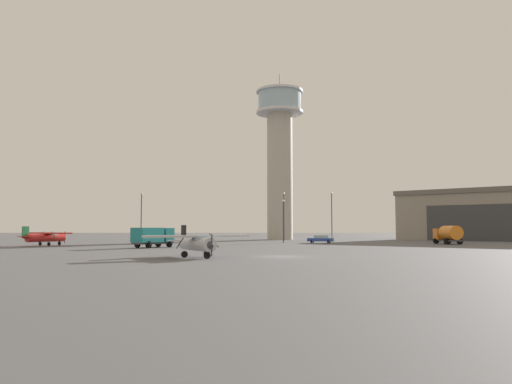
{
  "coord_description": "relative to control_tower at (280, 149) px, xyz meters",
  "views": [
    {
      "loc": [
        -1.26,
        -45.8,
        2.73
      ],
      "look_at": [
        -3.21,
        30.46,
        8.35
      ],
      "focal_mm": 33.88,
      "sensor_mm": 36.0,
      "label": 1
    }
  ],
  "objects": [
    {
      "name": "light_post_east",
      "position": [
        0.0,
        -24.5,
        -16.09
      ],
      "size": [
        0.44,
        0.44,
        7.69
      ],
      "color": "#38383D",
      "rests_on": "ground_plane"
    },
    {
      "name": "truck_box_teal",
      "position": [
        -18.41,
        -44.92,
        -19.16
      ],
      "size": [
        5.36,
        5.98,
        2.7
      ],
      "rotation": [
        0.0,
        0.0,
        0.93
      ],
      "color": "#38383D",
      "rests_on": "ground_plane"
    },
    {
      "name": "airplane_red",
      "position": [
        -36.12,
        -38.62,
        -19.38
      ],
      "size": [
        9.1,
        7.33,
        2.89
      ],
      "rotation": [
        0.0,
        0.0,
        1.03
      ],
      "color": "red",
      "rests_on": "ground_plane"
    },
    {
      "name": "ground_plane",
      "position": [
        -1.4,
        -64.58,
        -20.74
      ],
      "size": [
        400.0,
        400.0,
        0.0
      ],
      "primitive_type": "plane",
      "color": "#545456"
    },
    {
      "name": "truck_fuel_tanker_orange",
      "position": [
        26.86,
        -30.23,
        -19.06
      ],
      "size": [
        3.59,
        6.11,
        3.03
      ],
      "rotation": [
        0.0,
        0.0,
        1.68
      ],
      "color": "#38383D",
      "rests_on": "ground_plane"
    },
    {
      "name": "light_post_west",
      "position": [
        -25.61,
        -23.81,
        -15.4
      ],
      "size": [
        0.44,
        0.44,
        9.01
      ],
      "color": "#38383D",
      "rests_on": "ground_plane"
    },
    {
      "name": "hangar",
      "position": [
        44.27,
        -3.17,
        -15.32
      ],
      "size": [
        38.19,
        36.13,
        10.79
      ],
      "rotation": [
        0.0,
        0.0,
        -2.21
      ],
      "color": "gray",
      "rests_on": "ground_plane"
    },
    {
      "name": "car_blue",
      "position": [
        6.53,
        -25.45,
        -20.0
      ],
      "size": [
        4.77,
        3.1,
        1.37
      ],
      "rotation": [
        0.0,
        0.0,
        2.82
      ],
      "color": "#2847A8",
      "rests_on": "ground_plane"
    },
    {
      "name": "light_post_centre",
      "position": [
        10.38,
        -10.85,
        -14.89
      ],
      "size": [
        0.44,
        0.44,
        9.97
      ],
      "color": "#38383D",
      "rests_on": "ground_plane"
    },
    {
      "name": "light_post_north",
      "position": [
        0.55,
        -11.26,
        -14.93
      ],
      "size": [
        0.44,
        0.44,
        9.9
      ],
      "color": "#38383D",
      "rests_on": "ground_plane"
    },
    {
      "name": "control_tower",
      "position": [
        0.0,
        0.0,
        0.0
      ],
      "size": [
        10.8,
        10.8,
        38.49
      ],
      "color": "#B2AD9E",
      "rests_on": "ground_plane"
    },
    {
      "name": "airplane_silver",
      "position": [
        -9.27,
        -66.06,
        -19.35
      ],
      "size": [
        9.35,
        7.53,
        2.97
      ],
      "rotation": [
        0.0,
        0.0,
        5.25
      ],
      "color": "#B7BABF",
      "rests_on": "ground_plane"
    }
  ]
}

